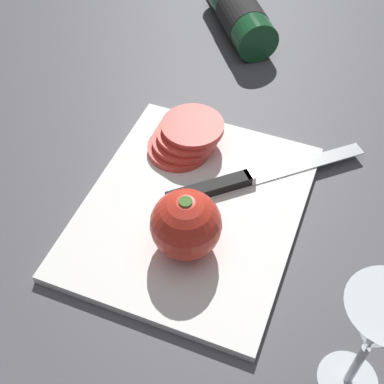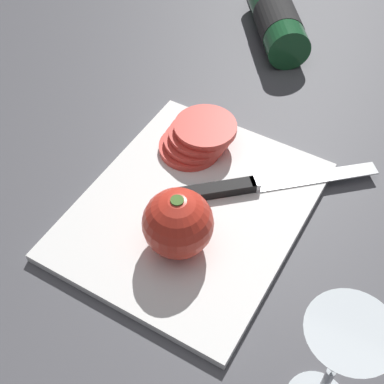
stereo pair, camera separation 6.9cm
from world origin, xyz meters
The scene contains 7 objects.
ground_plane centered at (0.00, 0.00, 0.00)m, with size 3.00×3.00×0.00m, color #4C4C51.
cutting_board centered at (0.08, -0.01, 0.01)m, with size 0.34×0.28×0.01m.
wine_bottle centered at (0.52, 0.07, 0.04)m, with size 0.29×0.23×0.07m.
wine_glass centered at (-0.07, -0.25, 0.12)m, with size 0.08×0.08×0.17m.
whole_tomato centered at (0.02, -0.02, 0.06)m, with size 0.09×0.09×0.09m.
knife centered at (0.14, -0.04, 0.02)m, with size 0.21×0.24×0.01m.
tomato_slice_stack_near centered at (0.18, 0.04, 0.03)m, with size 0.11×0.10×0.04m.
Camera 2 is at (-0.30, -0.23, 0.57)m, focal length 50.00 mm.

